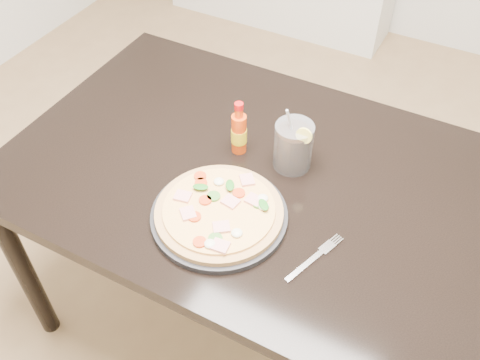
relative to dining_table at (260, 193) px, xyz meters
The scene contains 7 objects.
floor 0.67m from the dining_table, 132.71° to the right, with size 4.50×4.50×0.00m, color #9E7A51.
dining_table is the anchor object (origin of this frame).
plate 0.21m from the dining_table, 95.97° to the right, with size 0.34×0.34×0.02m, color black.
pizza 0.22m from the dining_table, 95.69° to the right, with size 0.32×0.32×0.03m.
hot_sauce_bottle 0.18m from the dining_table, 151.25° to the left, with size 0.05×0.05×0.17m.
cola_cup 0.17m from the dining_table, 48.81° to the left, with size 0.11×0.10×0.19m.
fork 0.32m from the dining_table, 38.63° to the right, with size 0.08×0.18×0.00m.
Camera 1 is at (0.49, -0.87, 1.78)m, focal length 40.00 mm.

